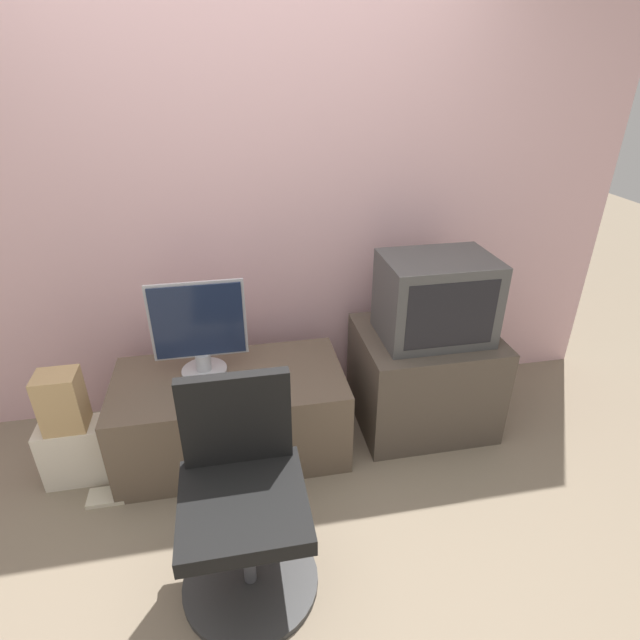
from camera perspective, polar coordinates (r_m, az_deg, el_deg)
The scene contains 12 objects.
ground_plane at distance 2.36m, azimuth -4.00°, elevation -26.89°, with size 12.00×12.00×0.00m, color #7F705B.
wall_back at distance 2.77m, azimuth -8.54°, elevation 14.37°, with size 4.40×0.05×2.60m.
desk at distance 2.76m, azimuth -10.00°, elevation -10.51°, with size 1.18×0.61×0.47m.
side_stand at distance 2.96m, azimuth 11.66°, elevation -6.41°, with size 0.74×0.63×0.58m.
main_monitor at distance 2.56m, azimuth -13.62°, elevation -1.12°, with size 0.47×0.23×0.51m.
keyboard at distance 2.56m, azimuth -12.86°, elevation -7.40°, with size 0.31×0.11×0.01m.
mouse at distance 2.57m, azimuth -8.08°, elevation -6.63°, with size 0.06×0.03×0.03m.
crt_tv at distance 2.69m, azimuth 13.08°, elevation 2.43°, with size 0.57×0.41×0.45m.
office_chair at distance 2.08m, azimuth -8.70°, elevation -20.30°, with size 0.55×0.55×0.89m.
cardboard_box_lower at distance 2.88m, azimuth -26.06°, elevation -13.38°, with size 0.32×0.17×0.33m.
cardboard_box_upper at distance 2.70m, azimuth -27.44°, elevation -8.24°, with size 0.19×0.16×0.30m.
book at distance 2.81m, azimuth -23.16°, elevation -18.05°, with size 0.18×0.12×0.02m.
Camera 1 is at (-0.11, -1.37, 1.92)m, focal length 28.00 mm.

